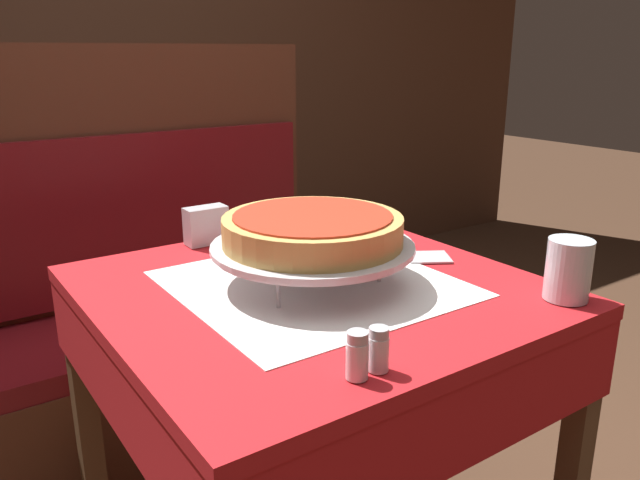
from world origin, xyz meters
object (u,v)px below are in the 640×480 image
(water_glass_near, at_px, (568,269))
(napkin_holder, at_px, (206,225))
(dining_table_rear, at_px, (86,198))
(pizza_pan_stand, at_px, (311,248))
(dining_table_front, at_px, (313,334))
(pepper_shaker, at_px, (379,349))
(booth_bench, at_px, (121,349))
(condiment_caddy, at_px, (71,162))
(deep_dish_pizza, at_px, (311,229))
(salt_shaker, at_px, (357,355))
(pizza_server, at_px, (396,257))

(water_glass_near, bearing_deg, napkin_holder, 119.76)
(dining_table_rear, xyz_separation_m, water_glass_near, (0.38, -1.94, 0.18))
(pizza_pan_stand, distance_m, napkin_holder, 0.37)
(dining_table_front, relative_size, dining_table_rear, 1.09)
(pizza_pan_stand, relative_size, pepper_shaker, 5.97)
(booth_bench, bearing_deg, pizza_pan_stand, -76.60)
(booth_bench, height_order, condiment_caddy, booth_bench)
(dining_table_front, xyz_separation_m, deep_dish_pizza, (-0.00, 0.00, 0.22))
(condiment_caddy, bearing_deg, dining_table_rear, 35.88)
(water_glass_near, relative_size, pepper_shaker, 1.72)
(dining_table_front, height_order, booth_bench, booth_bench)
(salt_shaker, distance_m, napkin_holder, 0.73)
(pizza_pan_stand, height_order, salt_shaker, pizza_pan_stand)
(napkin_holder, bearing_deg, dining_table_rear, 88.66)
(condiment_caddy, bearing_deg, napkin_holder, -88.87)
(booth_bench, height_order, pizza_pan_stand, booth_bench)
(dining_table_rear, height_order, condiment_caddy, condiment_caddy)
(dining_table_rear, xyz_separation_m, pizza_server, (0.27, -1.58, 0.13))
(booth_bench, bearing_deg, pepper_shaker, -86.74)
(napkin_holder, distance_m, condiment_caddy, 1.20)
(pizza_pan_stand, relative_size, pizza_server, 1.61)
(dining_table_rear, distance_m, water_glass_near, 1.99)
(water_glass_near, bearing_deg, dining_table_front, 135.69)
(booth_bench, bearing_deg, deep_dish_pizza, -76.60)
(deep_dish_pizza, xyz_separation_m, condiment_caddy, (-0.08, 1.56, -0.08))
(deep_dish_pizza, bearing_deg, water_glass_near, -44.20)
(deep_dish_pizza, bearing_deg, salt_shaker, -114.22)
(salt_shaker, relative_size, napkin_holder, 0.71)
(booth_bench, distance_m, deep_dish_pizza, 0.94)
(dining_table_front, bearing_deg, pepper_shaker, -109.07)
(pizza_server, distance_m, water_glass_near, 0.38)
(pizza_server, bearing_deg, booth_bench, 119.70)
(pizza_pan_stand, distance_m, salt_shaker, 0.39)
(water_glass_near, distance_m, napkin_holder, 0.82)
(dining_table_front, distance_m, pepper_shaker, 0.40)
(dining_table_rear, bearing_deg, pizza_pan_stand, -89.00)
(booth_bench, bearing_deg, water_glass_near, -64.29)
(pizza_server, distance_m, salt_shaker, 0.54)
(booth_bench, relative_size, deep_dish_pizza, 4.03)
(dining_table_rear, bearing_deg, salt_shaker, -93.79)
(salt_shaker, distance_m, pepper_shaker, 0.04)
(deep_dish_pizza, xyz_separation_m, pizza_server, (0.24, 0.02, -0.11))
(condiment_caddy, bearing_deg, salt_shaker, -92.30)
(dining_table_front, bearing_deg, condiment_caddy, 93.03)
(pizza_server, relative_size, salt_shaker, 3.50)
(pepper_shaker, bearing_deg, dining_table_front, 70.93)
(booth_bench, xyz_separation_m, napkin_holder, (0.12, -0.39, 0.46))
(salt_shaker, height_order, condiment_caddy, condiment_caddy)
(dining_table_rear, height_order, salt_shaker, salt_shaker)
(pizza_pan_stand, xyz_separation_m, napkin_holder, (-0.06, 0.37, -0.03))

